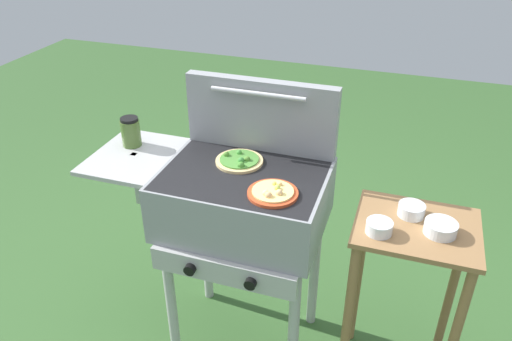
{
  "coord_description": "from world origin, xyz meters",
  "views": [
    {
      "loc": [
        0.56,
        -1.55,
        1.88
      ],
      "look_at": [
        0.05,
        0.0,
        0.92
      ],
      "focal_mm": 35.0,
      "sensor_mm": 36.0,
      "label": 1
    }
  ],
  "objects_px": {
    "pizza_veggie": "(239,160)",
    "pizza_cheese": "(273,193)",
    "topping_bowl_near": "(440,228)",
    "topping_bowl_middle": "(379,228)",
    "prep_table": "(407,275)",
    "sauce_jar": "(131,132)",
    "topping_bowl_far": "(411,210)",
    "grill": "(240,204)"
  },
  "relations": [
    {
      "from": "pizza_veggie",
      "to": "pizza_cheese",
      "type": "relative_size",
      "value": 1.03
    },
    {
      "from": "pizza_veggie",
      "to": "topping_bowl_near",
      "type": "xyz_separation_m",
      "value": [
        0.78,
        -0.09,
        -0.08
      ]
    },
    {
      "from": "topping_bowl_near",
      "to": "topping_bowl_middle",
      "type": "height_order",
      "value": "same"
    },
    {
      "from": "pizza_cheese",
      "to": "prep_table",
      "type": "relative_size",
      "value": 0.23
    },
    {
      "from": "sauce_jar",
      "to": "topping_bowl_far",
      "type": "bearing_deg",
      "value": -0.54
    },
    {
      "from": "sauce_jar",
      "to": "topping_bowl_far",
      "type": "height_order",
      "value": "sauce_jar"
    },
    {
      "from": "topping_bowl_near",
      "to": "topping_bowl_far",
      "type": "relative_size",
      "value": 1.17
    },
    {
      "from": "topping_bowl_near",
      "to": "topping_bowl_far",
      "type": "height_order",
      "value": "same"
    },
    {
      "from": "grill",
      "to": "prep_table",
      "type": "bearing_deg",
      "value": 0.37
    },
    {
      "from": "topping_bowl_far",
      "to": "topping_bowl_middle",
      "type": "relative_size",
      "value": 1.05
    },
    {
      "from": "grill",
      "to": "topping_bowl_far",
      "type": "bearing_deg",
      "value": 5.52
    },
    {
      "from": "grill",
      "to": "pizza_veggie",
      "type": "distance_m",
      "value": 0.17
    },
    {
      "from": "pizza_veggie",
      "to": "pizza_cheese",
      "type": "distance_m",
      "value": 0.27
    },
    {
      "from": "pizza_veggie",
      "to": "sauce_jar",
      "type": "height_order",
      "value": "sauce_jar"
    },
    {
      "from": "pizza_cheese",
      "to": "prep_table",
      "type": "height_order",
      "value": "pizza_cheese"
    },
    {
      "from": "pizza_veggie",
      "to": "topping_bowl_middle",
      "type": "bearing_deg",
      "value": -15.15
    },
    {
      "from": "pizza_cheese",
      "to": "sauce_jar",
      "type": "xyz_separation_m",
      "value": [
        -0.68,
        0.18,
        0.05
      ]
    },
    {
      "from": "prep_table",
      "to": "topping_bowl_far",
      "type": "bearing_deg",
      "value": 115.68
    },
    {
      "from": "topping_bowl_middle",
      "to": "topping_bowl_near",
      "type": "bearing_deg",
      "value": 17.26
    },
    {
      "from": "pizza_veggie",
      "to": "topping_bowl_middle",
      "type": "distance_m",
      "value": 0.6
    },
    {
      "from": "pizza_veggie",
      "to": "pizza_cheese",
      "type": "xyz_separation_m",
      "value": [
        0.19,
        -0.18,
        0.0
      ]
    },
    {
      "from": "prep_table",
      "to": "pizza_cheese",
      "type": "bearing_deg",
      "value": -167.59
    },
    {
      "from": "grill",
      "to": "pizza_veggie",
      "type": "height_order",
      "value": "pizza_veggie"
    },
    {
      "from": "grill",
      "to": "prep_table",
      "type": "xyz_separation_m",
      "value": [
        0.67,
        0.0,
        -0.19
      ]
    },
    {
      "from": "prep_table",
      "to": "topping_bowl_near",
      "type": "relative_size",
      "value": 7.06
    },
    {
      "from": "sauce_jar",
      "to": "topping_bowl_far",
      "type": "xyz_separation_m",
      "value": [
        1.16,
        -0.01,
        -0.14
      ]
    },
    {
      "from": "pizza_cheese",
      "to": "topping_bowl_near",
      "type": "height_order",
      "value": "pizza_cheese"
    },
    {
      "from": "grill",
      "to": "pizza_cheese",
      "type": "distance_m",
      "value": 0.25
    },
    {
      "from": "pizza_cheese",
      "to": "topping_bowl_near",
      "type": "xyz_separation_m",
      "value": [
        0.58,
        0.09,
        -0.08
      ]
    },
    {
      "from": "grill",
      "to": "pizza_cheese",
      "type": "bearing_deg",
      "value": -33.15
    },
    {
      "from": "topping_bowl_far",
      "to": "topping_bowl_middle",
      "type": "xyz_separation_m",
      "value": [
        -0.1,
        -0.14,
        0.0
      ]
    },
    {
      "from": "topping_bowl_far",
      "to": "pizza_cheese",
      "type": "bearing_deg",
      "value": -160.54
    },
    {
      "from": "prep_table",
      "to": "topping_bowl_middle",
      "type": "relative_size",
      "value": 8.62
    },
    {
      "from": "grill",
      "to": "sauce_jar",
      "type": "xyz_separation_m",
      "value": [
        -0.51,
        0.07,
        0.21
      ]
    },
    {
      "from": "pizza_cheese",
      "to": "topping_bowl_near",
      "type": "bearing_deg",
      "value": 8.73
    },
    {
      "from": "grill",
      "to": "topping_bowl_far",
      "type": "height_order",
      "value": "grill"
    },
    {
      "from": "prep_table",
      "to": "topping_bowl_far",
      "type": "height_order",
      "value": "topping_bowl_far"
    },
    {
      "from": "grill",
      "to": "sauce_jar",
      "type": "height_order",
      "value": "sauce_jar"
    },
    {
      "from": "grill",
      "to": "topping_bowl_far",
      "type": "xyz_separation_m",
      "value": [
        0.65,
        0.06,
        0.07
      ]
    },
    {
      "from": "prep_table",
      "to": "topping_bowl_far",
      "type": "distance_m",
      "value": 0.27
    },
    {
      "from": "prep_table",
      "to": "topping_bowl_middle",
      "type": "bearing_deg",
      "value": -146.31
    },
    {
      "from": "grill",
      "to": "pizza_veggie",
      "type": "bearing_deg",
      "value": 111.47
    }
  ]
}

